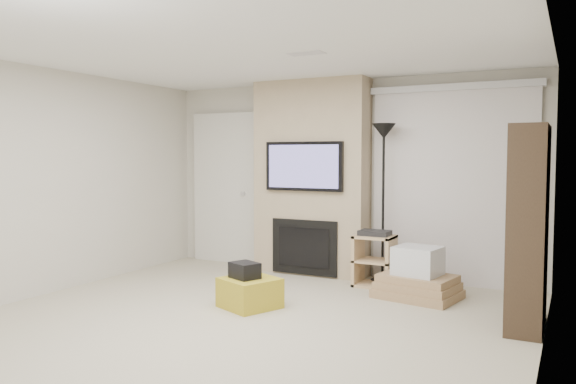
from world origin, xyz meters
The scene contains 15 objects.
floor centered at (0.00, 0.00, 0.00)m, with size 5.00×5.50×0.00m, color #C1B79C.
ceiling centered at (0.00, 0.00, 2.50)m, with size 5.00×5.50×0.00m, color white.
wall_back centered at (0.00, 2.75, 1.25)m, with size 5.00×2.50×0.00m, color beige.
wall_left centered at (-2.50, 0.00, 1.25)m, with size 5.50×2.50×0.00m, color beige.
wall_right centered at (2.50, 0.00, 1.25)m, with size 5.50×2.50×0.00m, color beige.
hvac_vent centered at (0.40, 0.80, 2.50)m, with size 0.35×0.18×0.01m, color silver.
ottoman centered at (-0.20, 0.74, 0.15)m, with size 0.50×0.50×0.30m, color gold.
black_bag centered at (-0.24, 0.71, 0.38)m, with size 0.28×0.22×0.16m, color black.
fireplace_wall centered at (-0.35, 2.54, 1.24)m, with size 1.50×0.47×2.50m.
entry_door centered at (-1.80, 2.71, 1.05)m, with size 1.02×0.11×2.14m.
vertical_blinds centered at (1.40, 2.70, 1.27)m, with size 1.98×0.10×2.37m.
floor_lamp centered at (0.65, 2.44, 1.51)m, with size 0.28×0.28×1.92m.
av_stand centered at (0.62, 2.22, 0.35)m, with size 0.45×0.38×0.66m.
box_stack centered at (1.22, 1.89, 0.21)m, with size 0.93×0.77×0.56m.
bookshelf centered at (2.34, 1.28, 0.90)m, with size 0.30×0.80×1.80m.
Camera 1 is at (2.70, -4.05, 1.53)m, focal length 35.00 mm.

